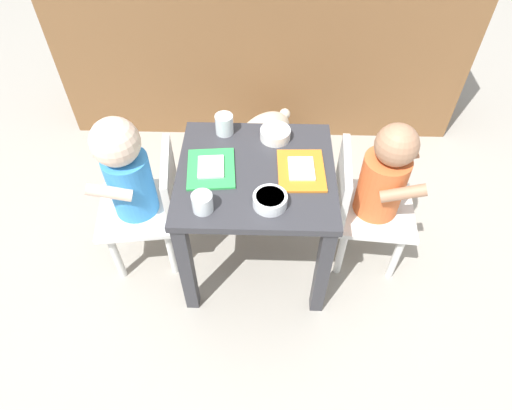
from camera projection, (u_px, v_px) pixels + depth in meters
The scene contains 12 objects.
ground_plane at pixel (256, 256), 1.76m from camera, with size 7.00×7.00×0.00m, color #9E998E.
kitchen_cabinet_back at pixel (262, 36), 2.06m from camera, with size 1.88×0.34×0.89m, color brown.
dining_table at pixel (256, 192), 1.48m from camera, with size 0.51×0.49×0.48m.
seated_child_left at pixel (132, 179), 1.47m from camera, with size 0.31×0.31×0.65m.
seated_child_right at pixel (379, 183), 1.48m from camera, with size 0.30×0.30×0.63m.
dog at pixel (259, 137), 1.95m from camera, with size 0.34×0.35×0.30m.
food_tray_left at pixel (211, 168), 1.40m from camera, with size 0.17×0.20×0.02m.
food_tray_right at pixel (301, 170), 1.40m from camera, with size 0.15×0.20×0.02m.
water_cup_left at pixel (202, 203), 1.28m from camera, with size 0.06×0.06×0.06m.
water_cup_right at pixel (224, 125), 1.51m from camera, with size 0.06×0.06×0.07m.
veggie_bowl_near at pixel (275, 134), 1.50m from camera, with size 0.10×0.10×0.04m.
veggie_bowl_far at pixel (270, 200), 1.29m from camera, with size 0.10×0.10×0.04m.
Camera 1 is at (0.03, -1.02, 1.45)m, focal length 30.83 mm.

